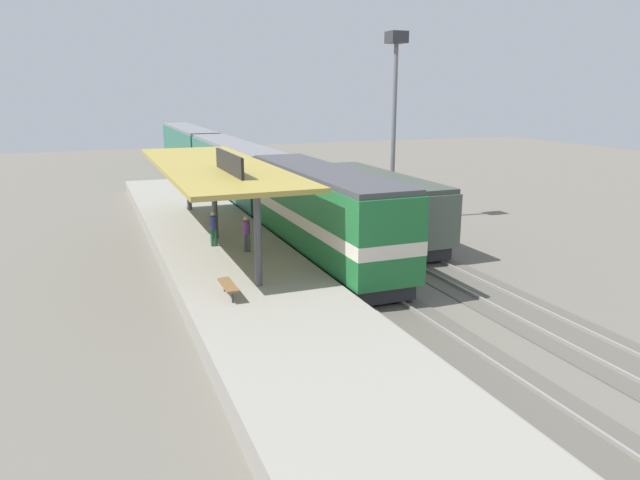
% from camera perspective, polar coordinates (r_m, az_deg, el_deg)
% --- Properties ---
extents(ground_plane, '(120.00, 120.00, 0.00)m').
position_cam_1_polar(ground_plane, '(32.51, 1.46, -0.32)').
color(ground_plane, '#666056').
extents(track_near, '(3.20, 110.00, 0.16)m').
position_cam_1_polar(track_near, '(31.80, -1.86, -0.60)').
color(track_near, '#565249').
rests_on(track_near, ground).
extents(track_far, '(3.20, 110.00, 0.16)m').
position_cam_1_polar(track_far, '(33.58, 5.55, 0.15)').
color(track_far, '#565249').
rests_on(track_far, ground).
extents(platform, '(6.00, 44.00, 0.90)m').
position_cam_1_polar(platform, '(30.51, -10.02, -0.65)').
color(platform, gray).
rests_on(platform, ground).
extents(station_canopy, '(5.20, 18.00, 4.70)m').
position_cam_1_polar(station_canopy, '(29.64, -10.33, 6.96)').
color(station_canopy, '#47474C').
rests_on(station_canopy, platform).
extents(platform_bench, '(0.44, 1.70, 0.50)m').
position_cam_1_polar(platform_bench, '(21.64, -8.91, -4.38)').
color(platform_bench, '#333338').
rests_on(platform_bench, platform).
extents(locomotive, '(2.93, 14.43, 4.44)m').
position_cam_1_polar(locomotive, '(28.43, 0.21, 2.54)').
color(locomotive, '#28282D').
rests_on(locomotive, track_near).
extents(passenger_carriage_front, '(2.90, 20.00, 4.24)m').
position_cam_1_polar(passenger_carriage_front, '(45.43, -8.30, 6.72)').
color(passenger_carriage_front, '#28282D').
rests_on(passenger_carriage_front, track_near).
extents(passenger_carriage_rear, '(2.90, 20.00, 4.24)m').
position_cam_1_polar(passenger_carriage_rear, '(65.73, -12.60, 8.84)').
color(passenger_carriage_rear, '#28282D').
rests_on(passenger_carriage_rear, track_near).
extents(freight_car, '(2.80, 12.00, 3.54)m').
position_cam_1_polar(freight_car, '(33.17, 5.62, 3.40)').
color(freight_car, '#28282D').
rests_on(freight_car, track_far).
extents(light_mast, '(1.10, 1.10, 11.70)m').
position_cam_1_polar(light_mast, '(37.82, 7.30, 14.49)').
color(light_mast, slate).
rests_on(light_mast, ground).
extents(person_waiting, '(0.34, 0.34, 1.71)m').
position_cam_1_polar(person_waiting, '(28.69, -10.31, 1.27)').
color(person_waiting, '#23603D').
rests_on(person_waiting, platform).
extents(person_walking, '(0.34, 0.34, 1.71)m').
position_cam_1_polar(person_walking, '(27.39, -7.18, 0.78)').
color(person_walking, '#4C4C51').
rests_on(person_walking, platform).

